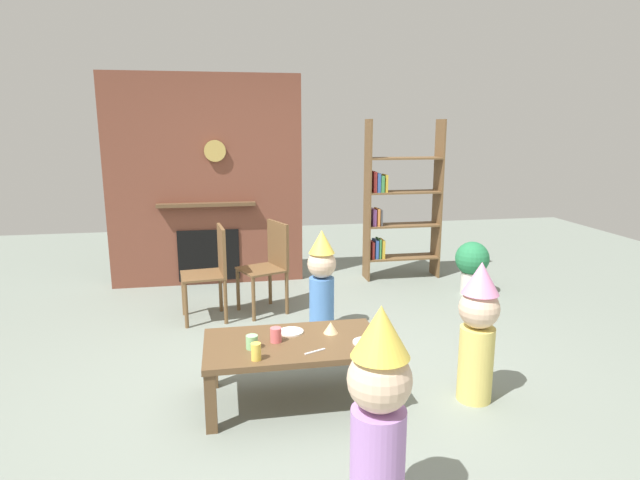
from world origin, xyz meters
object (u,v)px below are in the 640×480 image
(coffee_table, at_px, (293,350))
(child_with_cone_hat, at_px, (379,411))
(dining_chair_middle, at_px, (270,261))
(bookshelf, at_px, (396,207))
(child_by_the_chairs, at_px, (322,278))
(paper_cup_near_left, at_px, (252,342))
(birthday_cake_slice, at_px, (331,328))
(dining_chair_left, at_px, (213,267))
(paper_plate_front, at_px, (291,332))
(child_in_pink, at_px, (478,329))
(potted_plant_tall, at_px, (472,263))
(paper_plate_rear, at_px, (366,342))
(paper_cup_near_right, at_px, (276,335))
(paper_cup_center, at_px, (256,352))

(coffee_table, height_order, child_with_cone_hat, child_with_cone_hat)
(child_with_cone_hat, xyz_separation_m, dining_chair_middle, (-0.23, 3.00, -0.05))
(bookshelf, xyz_separation_m, child_by_the_chairs, (-1.19, -1.54, -0.38))
(paper_cup_near_left, bearing_deg, coffee_table, 13.62)
(birthday_cake_slice, relative_size, dining_chair_middle, 0.11)
(child_by_the_chairs, bearing_deg, birthday_cake_slice, 11.79)
(birthday_cake_slice, relative_size, dining_chair_left, 0.11)
(dining_chair_left, bearing_deg, dining_chair_middle, -174.50)
(paper_plate_front, bearing_deg, coffee_table, -92.05)
(child_with_cone_hat, relative_size, dining_chair_middle, 1.19)
(birthday_cake_slice, xyz_separation_m, child_with_cone_hat, (-0.04, -1.28, 0.10))
(child_in_pink, bearing_deg, coffee_table, 0.00)
(coffee_table, bearing_deg, bookshelf, 59.66)
(paper_cup_near_left, bearing_deg, dining_chair_left, 98.86)
(birthday_cake_slice, xyz_separation_m, potted_plant_tall, (1.95, 1.85, -0.11))
(paper_cup_near_left, bearing_deg, paper_plate_front, 38.49)
(dining_chair_middle, bearing_deg, bookshelf, -171.96)
(bookshelf, bearing_deg, dining_chair_middle, -149.93)
(paper_cup_near_left, distance_m, child_in_pink, 1.49)
(potted_plant_tall, bearing_deg, paper_cup_near_left, -141.10)
(paper_plate_rear, bearing_deg, dining_chair_left, 119.40)
(potted_plant_tall, bearing_deg, child_in_pink, -115.24)
(paper_cup_near_right, bearing_deg, child_by_the_chairs, 66.01)
(dining_chair_middle, bearing_deg, coffee_table, 67.76)
(paper_cup_near_right, relative_size, child_by_the_chairs, 0.10)
(paper_cup_near_left, xyz_separation_m, paper_plate_front, (0.28, 0.22, -0.04))
(paper_cup_center, bearing_deg, dining_chair_middle, 82.62)
(bookshelf, bearing_deg, birthday_cake_slice, -116.73)
(bookshelf, height_order, dining_chair_left, bookshelf)
(child_in_pink, xyz_separation_m, dining_chair_left, (-1.76, 1.90, -0.00))
(paper_cup_near_left, bearing_deg, paper_plate_rear, -3.64)
(paper_plate_rear, bearing_deg, child_by_the_chairs, 92.32)
(coffee_table, height_order, potted_plant_tall, potted_plant_tall)
(paper_cup_near_right, xyz_separation_m, child_with_cone_hat, (0.35, -1.20, 0.09))
(paper_cup_near_left, xyz_separation_m, dining_chair_left, (-0.27, 1.76, 0.04))
(child_with_cone_hat, bearing_deg, child_in_pink, -56.16)
(birthday_cake_slice, relative_size, potted_plant_tall, 0.17)
(paper_cup_near_left, distance_m, birthday_cake_slice, 0.57)
(dining_chair_middle, bearing_deg, paper_cup_center, 60.59)
(paper_cup_near_right, height_order, birthday_cake_slice, paper_cup_near_right)
(birthday_cake_slice, height_order, child_with_cone_hat, child_with_cone_hat)
(potted_plant_tall, bearing_deg, paper_cup_center, -138.59)
(paper_plate_front, distance_m, paper_plate_rear, 0.54)
(paper_cup_near_right, relative_size, child_with_cone_hat, 0.09)
(birthday_cake_slice, xyz_separation_m, child_by_the_chairs, (0.14, 1.10, 0.03))
(paper_cup_center, height_order, paper_plate_front, paper_cup_center)
(paper_cup_near_right, distance_m, child_with_cone_hat, 1.25)
(paper_cup_center, bearing_deg, paper_plate_rear, 9.88)
(paper_cup_center, height_order, dining_chair_left, dining_chair_left)
(dining_chair_left, bearing_deg, child_in_pink, 125.48)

